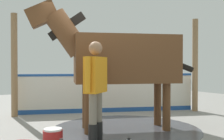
% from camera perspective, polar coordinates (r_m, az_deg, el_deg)
% --- Properties ---
extents(ground_plane, '(16.00, 16.00, 0.02)m').
position_cam_1_polar(ground_plane, '(5.75, -1.43, -12.24)').
color(ground_plane, gray).
extents(wet_patch, '(3.05, 3.05, 0.00)m').
position_cam_1_polar(wet_patch, '(5.76, 2.80, -12.09)').
color(wet_patch, '#42444C').
rests_on(wet_patch, ground).
extents(barrier_wall, '(4.62, 1.81, 1.07)m').
position_cam_1_polar(barrier_wall, '(7.71, -0.73, -5.06)').
color(barrier_wall, silver).
rests_on(barrier_wall, ground).
extents(roof_post_near, '(0.16, 0.16, 2.63)m').
position_cam_1_polar(roof_post_near, '(7.41, -19.57, 0.98)').
color(roof_post_near, olive).
rests_on(roof_post_near, ground).
extents(roof_post_far, '(0.16, 0.16, 2.63)m').
position_cam_1_polar(roof_post_far, '(8.21, 16.82, 0.98)').
color(roof_post_far, olive).
rests_on(roof_post_far, ground).
extents(horse, '(3.30, 1.63, 2.57)m').
position_cam_1_polar(horse, '(5.59, 1.54, 2.43)').
color(horse, brown).
rests_on(horse, ground).
extents(handler, '(0.56, 0.48, 1.70)m').
position_cam_1_polar(handler, '(4.62, -3.41, -2.96)').
color(handler, black).
rests_on(handler, ground).
extents(wash_bucket, '(0.31, 0.31, 0.30)m').
position_cam_1_polar(wash_bucket, '(4.60, -12.15, -13.60)').
color(wash_bucket, maroon).
rests_on(wash_bucket, ground).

